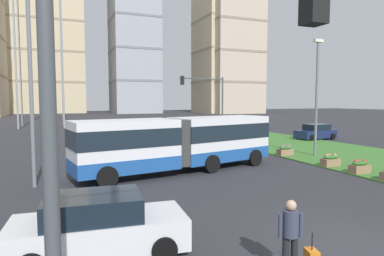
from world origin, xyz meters
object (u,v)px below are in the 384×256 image
object	(u,v)px
articulated_bus	(179,142)
pedestrian_crossing	(290,232)
flower_planter_3	(330,160)
flower_planter_2	(360,167)
apartment_tower_centre	(134,52)
apartment_tower_westcentre	(47,40)
apartment_tower_east	(230,41)
car_white_van	(98,226)
traffic_light_far_right	(209,97)
car_navy_sedan	(316,132)
flower_planter_5	(257,144)
apartment_tower_eastcentre	(221,53)
streetlight_left	(30,73)
flower_planter_4	(285,150)
streetlight_median	(317,92)
traffic_light_near_left	(164,100)

from	to	relation	value
articulated_bus	pedestrian_crossing	size ratio (longest dim) A/B	6.91
pedestrian_crossing	flower_planter_3	distance (m)	13.77
flower_planter_2	apartment_tower_centre	world-z (taller)	apartment_tower_centre
apartment_tower_westcentre	apartment_tower_centre	size ratio (longest dim) A/B	1.21
apartment_tower_east	car_white_van	bearing A→B (deg)	-120.16
flower_planter_2	traffic_light_far_right	world-z (taller)	traffic_light_far_right
car_navy_sedan	flower_planter_5	xyz separation A→B (m)	(-9.44, -3.80, -0.33)
flower_planter_3	flower_planter_5	world-z (taller)	same
flower_planter_2	apartment_tower_eastcentre	world-z (taller)	apartment_tower_eastcentre
car_navy_sedan	streetlight_left	bearing A→B (deg)	-158.34
car_navy_sedan	flower_planter_4	size ratio (longest dim) A/B	4.17
traffic_light_far_right	streetlight_left	world-z (taller)	streetlight_left
traffic_light_far_right	pedestrian_crossing	bearing A→B (deg)	-110.31
flower_planter_2	streetlight_left	bearing A→B (deg)	167.39
flower_planter_2	pedestrian_crossing	bearing A→B (deg)	-145.03
apartment_tower_westcentre	flower_planter_2	bearing A→B (deg)	-80.84
car_white_van	flower_planter_4	distance (m)	17.83
car_white_van	apartment_tower_eastcentre	distance (m)	105.95
flower_planter_2	flower_planter_5	size ratio (longest dim) A/B	1.00
articulated_bus	flower_planter_3	xyz separation A→B (m)	(8.76, -2.26, -1.23)
car_white_van	pedestrian_crossing	size ratio (longest dim) A/B	2.61
articulated_bus	car_navy_sedan	size ratio (longest dim) A/B	2.62
traffic_light_far_right	streetlight_median	world-z (taller)	streetlight_median
pedestrian_crossing	apartment_tower_east	bearing A→B (deg)	62.48
flower_planter_3	flower_planter_4	world-z (taller)	same
flower_planter_2	streetlight_left	world-z (taller)	streetlight_left
flower_planter_4	streetlight_left	xyz separation A→B (m)	(-16.11, -2.77, 4.79)
traffic_light_far_right	apartment_tower_east	size ratio (longest dim) A/B	0.13
flower_planter_2	apartment_tower_east	world-z (taller)	apartment_tower_east
pedestrian_crossing	flower_planter_3	xyz separation A→B (m)	(10.21, 9.23, -0.58)
articulated_bus	pedestrian_crossing	bearing A→B (deg)	-97.22
flower_planter_5	traffic_light_far_right	size ratio (longest dim) A/B	0.18
traffic_light_far_right	apartment_tower_westcentre	bearing A→B (deg)	99.55
streetlight_median	flower_planter_3	bearing A→B (deg)	-119.16
car_navy_sedan	flower_planter_3	bearing A→B (deg)	-128.98
apartment_tower_east	flower_planter_3	bearing A→B (deg)	-114.47
flower_planter_2	apartment_tower_westcentre	size ratio (longest dim) A/B	0.02
pedestrian_crossing	flower_planter_5	bearing A→B (deg)	59.14
traffic_light_far_right	streetlight_left	xyz separation A→B (m)	(-14.26, -11.86, 0.93)
streetlight_median	apartment_tower_east	distance (m)	88.29
flower_planter_4	flower_planter_5	xyz separation A→B (m)	(0.00, 3.58, 0.00)
flower_planter_3	traffic_light_near_left	bearing A→B (deg)	-140.13
apartment_tower_westcentre	apartment_tower_centre	distance (m)	29.05
articulated_bus	flower_planter_3	size ratio (longest dim) A/B	10.93
flower_planter_3	apartment_tower_centre	world-z (taller)	apartment_tower_centre
apartment_tower_east	apartment_tower_westcentre	bearing A→B (deg)	156.28
traffic_light_near_left	apartment_tower_eastcentre	distance (m)	109.74
flower_planter_4	traffic_light_near_left	size ratio (longest dim) A/B	0.19
pedestrian_crossing	traffic_light_near_left	distance (m)	5.32
car_white_van	flower_planter_4	world-z (taller)	car_white_van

